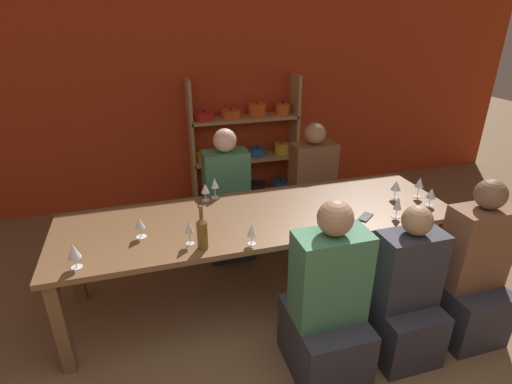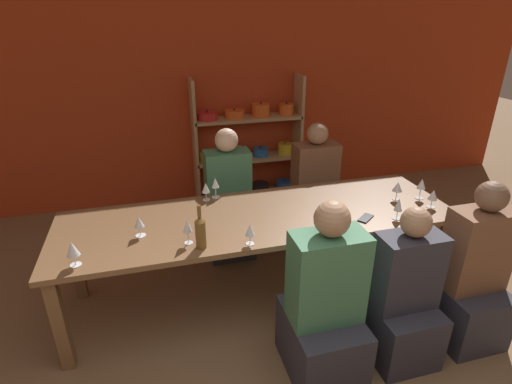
% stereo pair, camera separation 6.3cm
% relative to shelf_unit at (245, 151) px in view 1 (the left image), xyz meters
% --- Properties ---
extents(wall_back_red, '(8.80, 0.06, 2.70)m').
position_rel_shelf_unit_xyz_m(wall_back_red, '(-0.56, 0.20, 0.73)').
color(wall_back_red, '#B23819').
rests_on(wall_back_red, ground_plane).
extents(shelf_unit, '(1.33, 0.30, 1.51)m').
position_rel_shelf_unit_xyz_m(shelf_unit, '(0.00, 0.00, 0.00)').
color(shelf_unit, tan).
rests_on(shelf_unit, ground_plane).
extents(dining_table, '(3.04, 0.93, 0.76)m').
position_rel_shelf_unit_xyz_m(dining_table, '(-0.40, -1.94, 0.07)').
color(dining_table, brown).
rests_on(dining_table, ground_plane).
extents(wine_bottle_green, '(0.07, 0.07, 0.31)m').
position_rel_shelf_unit_xyz_m(wine_bottle_green, '(-0.90, -2.28, 0.26)').
color(wine_bottle_green, brown).
rests_on(wine_bottle_green, dining_table).
extents(wine_glass_empty_a, '(0.07, 0.07, 0.15)m').
position_rel_shelf_unit_xyz_m(wine_glass_empty_a, '(0.96, -2.17, 0.25)').
color(wine_glass_empty_a, white).
rests_on(wine_glass_empty_a, dining_table).
extents(wine_glass_red_a, '(0.07, 0.07, 0.15)m').
position_rel_shelf_unit_xyz_m(wine_glass_red_a, '(-0.75, -1.56, 0.25)').
color(wine_glass_red_a, white).
rests_on(wine_glass_red_a, dining_table).
extents(wine_glass_empty_b, '(0.07, 0.07, 0.18)m').
position_rel_shelf_unit_xyz_m(wine_glass_empty_b, '(-0.67, -1.54, 0.27)').
color(wine_glass_empty_b, white).
rests_on(wine_glass_empty_b, dining_table).
extents(wine_glass_white_a, '(0.07, 0.07, 0.17)m').
position_rel_shelf_unit_xyz_m(wine_glass_white_a, '(0.97, -2.01, 0.27)').
color(wine_glass_white_a, white).
rests_on(wine_glass_white_a, dining_table).
extents(wine_glass_red_b, '(0.07, 0.07, 0.17)m').
position_rel_shelf_unit_xyz_m(wine_glass_red_b, '(0.58, -2.27, 0.25)').
color(wine_glass_red_b, white).
rests_on(wine_glass_red_b, dining_table).
extents(wine_glass_empty_c, '(0.08, 0.08, 0.16)m').
position_rel_shelf_unit_xyz_m(wine_glass_empty_c, '(0.77, -1.97, 0.26)').
color(wine_glass_empty_c, white).
rests_on(wine_glass_empty_c, dining_table).
extents(wine_glass_red_c, '(0.08, 0.08, 0.17)m').
position_rel_shelf_unit_xyz_m(wine_glass_red_c, '(-1.68, -2.29, 0.26)').
color(wine_glass_red_c, white).
rests_on(wine_glass_red_c, dining_table).
extents(wine_glass_red_d, '(0.06, 0.06, 0.18)m').
position_rel_shelf_unit_xyz_m(wine_glass_red_d, '(-0.98, -2.21, 0.27)').
color(wine_glass_red_d, white).
rests_on(wine_glass_red_d, dining_table).
extents(wine_glass_red_e, '(0.07, 0.07, 0.15)m').
position_rel_shelf_unit_xyz_m(wine_glass_red_e, '(-1.29, -2.03, 0.25)').
color(wine_glass_red_e, white).
rests_on(wine_glass_red_e, dining_table).
extents(wine_glass_red_f, '(0.06, 0.06, 0.15)m').
position_rel_shelf_unit_xyz_m(wine_glass_red_f, '(-0.58, -2.33, 0.25)').
color(wine_glass_red_f, white).
rests_on(wine_glass_red_f, dining_table).
extents(cell_phone, '(0.16, 0.15, 0.01)m').
position_rel_shelf_unit_xyz_m(cell_phone, '(0.36, -2.21, 0.15)').
color(cell_phone, black).
rests_on(cell_phone, dining_table).
extents(person_near_a, '(0.42, 0.52, 1.12)m').
position_rel_shelf_unit_xyz_m(person_near_a, '(0.35, -2.77, -0.21)').
color(person_near_a, '#2D2D38').
rests_on(person_near_a, ground_plane).
extents(person_far_a, '(0.42, 0.52, 1.25)m').
position_rel_shelf_unit_xyz_m(person_far_a, '(-0.49, -1.17, -0.16)').
color(person_far_a, '#2D2D38').
rests_on(person_far_a, ground_plane).
extents(person_near_b, '(0.43, 0.53, 1.22)m').
position_rel_shelf_unit_xyz_m(person_near_b, '(0.91, -2.74, -0.18)').
color(person_near_b, '#2D2D38').
rests_on(person_near_b, ground_plane).
extents(person_far_b, '(0.44, 0.55, 1.22)m').
position_rel_shelf_unit_xyz_m(person_far_b, '(0.42, -1.11, -0.18)').
color(person_far_b, '#2D2D38').
rests_on(person_far_b, ground_plane).
extents(person_near_c, '(0.45, 0.56, 1.24)m').
position_rel_shelf_unit_xyz_m(person_near_c, '(-0.22, -2.78, -0.17)').
color(person_near_c, '#2D2D38').
rests_on(person_near_c, ground_plane).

